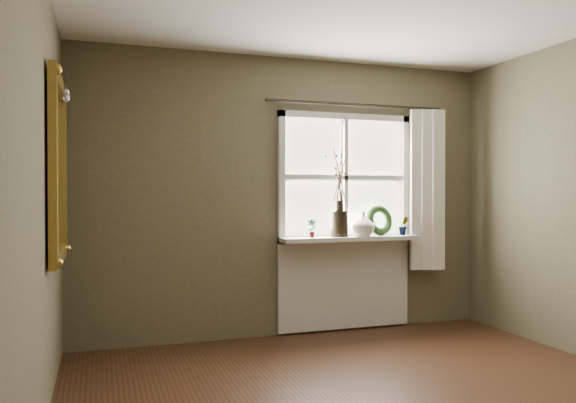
{
  "coord_description": "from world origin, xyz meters",
  "views": [
    {
      "loc": [
        -1.7,
        -2.74,
        1.32
      ],
      "look_at": [
        -0.26,
        1.55,
        1.26
      ],
      "focal_mm": 35.0,
      "sensor_mm": 36.0,
      "label": 1
    }
  ],
  "objects_px": {
    "dark_jug": "(339,224)",
    "cream_vase": "(363,224)",
    "wreath": "(379,224)",
    "gilt_mirror": "(58,169)"
  },
  "relations": [
    {
      "from": "dark_jug",
      "to": "cream_vase",
      "type": "height_order",
      "value": "dark_jug"
    },
    {
      "from": "cream_vase",
      "to": "wreath",
      "type": "distance_m",
      "value": 0.2
    },
    {
      "from": "wreath",
      "to": "gilt_mirror",
      "type": "xyz_separation_m",
      "value": [
        -2.85,
        -0.88,
        0.46
      ]
    },
    {
      "from": "dark_jug",
      "to": "wreath",
      "type": "distance_m",
      "value": 0.44
    },
    {
      "from": "cream_vase",
      "to": "wreath",
      "type": "height_order",
      "value": "wreath"
    },
    {
      "from": "wreath",
      "to": "gilt_mirror",
      "type": "bearing_deg",
      "value": -174.54
    },
    {
      "from": "cream_vase",
      "to": "gilt_mirror",
      "type": "xyz_separation_m",
      "value": [
        -2.66,
        -0.84,
        0.45
      ]
    },
    {
      "from": "dark_jug",
      "to": "cream_vase",
      "type": "xyz_separation_m",
      "value": [
        0.25,
        0.0,
        -0.01
      ]
    },
    {
      "from": "dark_jug",
      "to": "gilt_mirror",
      "type": "height_order",
      "value": "gilt_mirror"
    },
    {
      "from": "dark_jug",
      "to": "cream_vase",
      "type": "distance_m",
      "value": 0.25
    }
  ]
}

